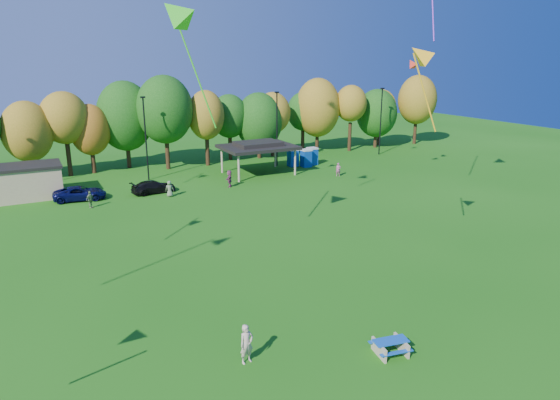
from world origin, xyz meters
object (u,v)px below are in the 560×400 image
picnic_table (390,346)px  porta_potties (304,157)px  kite_flyer (247,344)px  car_c (80,193)px  car_d (153,187)px

picnic_table → porta_potties: bearing=75.4°
picnic_table → kite_flyer: bearing=168.3°
car_c → car_d: 6.86m
car_c → car_d: size_ratio=1.09×
porta_potties → car_d: (-19.79, -4.16, -0.46)m
car_c → car_d: car_c is taller
porta_potties → car_c: porta_potties is taller
kite_flyer → car_c: size_ratio=0.39×
porta_potties → picnic_table: size_ratio=2.06×
picnic_table → kite_flyer: 6.59m
picnic_table → kite_flyer: kite_flyer is taller
picnic_table → car_d: car_d is taller
porta_potties → car_d: porta_potties is taller
kite_flyer → car_c: 31.50m
picnic_table → car_c: (-9.49, 33.76, 0.26)m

